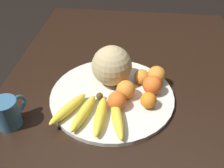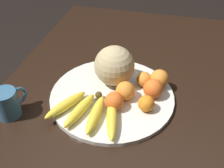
# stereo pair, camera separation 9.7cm
# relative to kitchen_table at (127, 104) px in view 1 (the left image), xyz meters

# --- Properties ---
(kitchen_table) EXTENTS (1.50, 1.04, 0.76)m
(kitchen_table) POSITION_rel_kitchen_table_xyz_m (0.00, 0.00, 0.00)
(kitchen_table) COLOR black
(kitchen_table) RESTS_ON ground_plane
(fruit_bowl) EXTENTS (0.47, 0.47, 0.02)m
(fruit_bowl) POSITION_rel_kitchen_table_xyz_m (0.06, -0.06, 0.10)
(fruit_bowl) COLOR silver
(fruit_bowl) RESTS_ON kitchen_table
(melon) EXTENTS (0.16, 0.16, 0.16)m
(melon) POSITION_rel_kitchen_table_xyz_m (-0.01, -0.07, 0.19)
(melon) COLOR tan
(melon) RESTS_ON fruit_bowl
(banana_bunch) EXTENTS (0.21, 0.27, 0.04)m
(banana_bunch) POSITION_rel_kitchen_table_xyz_m (0.19, -0.11, 0.13)
(banana_bunch) COLOR #473819
(banana_bunch) RESTS_ON fruit_bowl
(orange_front_left) EXTENTS (0.07, 0.07, 0.07)m
(orange_front_left) POSITION_rel_kitchen_table_xyz_m (0.07, -0.01, 0.14)
(orange_front_left) COLOR orange
(orange_front_left) RESTS_ON fruit_bowl
(orange_front_right) EXTENTS (0.07, 0.07, 0.07)m
(orange_front_right) POSITION_rel_kitchen_table_xyz_m (-0.03, 0.11, 0.14)
(orange_front_right) COLOR orange
(orange_front_right) RESTS_ON fruit_bowl
(orange_mid_center) EXTENTS (0.06, 0.06, 0.06)m
(orange_mid_center) POSITION_rel_kitchen_table_xyz_m (0.12, 0.08, 0.14)
(orange_mid_center) COLOR orange
(orange_mid_center) RESTS_ON fruit_bowl
(orange_back_left) EXTENTS (0.07, 0.07, 0.07)m
(orange_back_left) POSITION_rel_kitchen_table_xyz_m (0.04, 0.09, 0.14)
(orange_back_left) COLOR orange
(orange_back_left) RESTS_ON fruit_bowl
(orange_back_right) EXTENTS (0.06, 0.06, 0.06)m
(orange_back_right) POSITION_rel_kitchen_table_xyz_m (-0.02, 0.05, 0.14)
(orange_back_right) COLOR orange
(orange_back_right) RESTS_ON fruit_bowl
(orange_top_small) EXTENTS (0.07, 0.07, 0.07)m
(orange_top_small) POSITION_rel_kitchen_table_xyz_m (0.14, -0.03, 0.14)
(orange_top_small) COLOR orange
(orange_top_small) RESTS_ON fruit_bowl
(produce_tag) EXTENTS (0.09, 0.06, 0.00)m
(produce_tag) POSITION_rel_kitchen_table_xyz_m (0.02, 0.01, 0.11)
(produce_tag) COLOR white
(produce_tag) RESTS_ON fruit_bowl
(ceramic_mug) EXTENTS (0.12, 0.09, 0.11)m
(ceramic_mug) POSITION_rel_kitchen_table_xyz_m (0.24, -0.39, 0.14)
(ceramic_mug) COLOR #386689
(ceramic_mug) RESTS_ON kitchen_table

